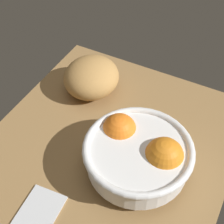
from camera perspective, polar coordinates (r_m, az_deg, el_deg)
ground_plane at (r=82.11cm, az=-1.06°, el=-7.11°), size 65.16×56.02×3.00cm
fruit_bowl at (r=73.72cm, az=4.52°, el=-6.81°), size 23.55×23.55×10.84cm
bread_loaf at (r=91.93cm, az=-3.45°, el=5.81°), size 16.03×15.01×9.37cm
napkin_folded at (r=73.54cm, az=-12.41°, el=-16.36°), size 12.64×8.72×0.82cm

